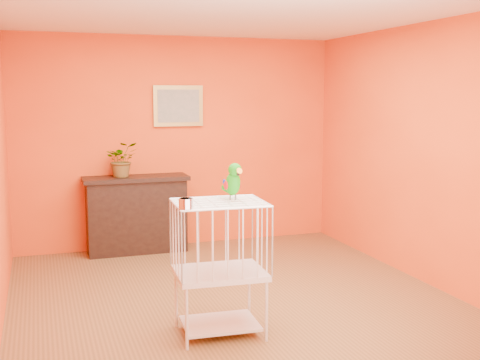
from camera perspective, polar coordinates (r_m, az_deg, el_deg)
name	(u,v)px	position (r m, az deg, el deg)	size (l,w,h in m)	color
ground	(234,300)	(5.68, -0.54, -11.33)	(4.50, 4.50, 0.00)	brown
room_shell	(234,129)	(5.36, -0.56, 4.84)	(4.50, 4.50, 4.50)	#ED4F16
console_cabinet	(136,214)	(7.34, -9.79, -3.22)	(1.24, 0.45, 0.92)	black
potted_plant	(122,164)	(7.20, -11.09, 1.53)	(0.37, 0.42, 0.32)	#26722D
framed_picture	(178,106)	(7.49, -5.87, 7.00)	(0.62, 0.04, 0.50)	#AD8E3D
birdcage	(220,266)	(4.76, -1.93, -8.17)	(0.72, 0.57, 1.07)	silver
feed_cup	(186,203)	(4.36, -5.15, -2.22)	(0.11, 0.11, 0.07)	silver
parrot	(233,181)	(4.71, -0.67, -0.09)	(0.15, 0.27, 0.30)	#59544C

